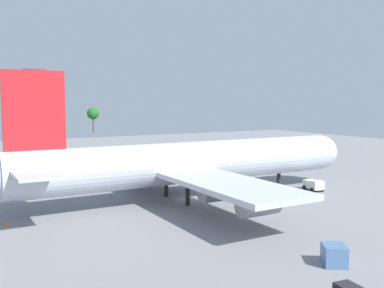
{
  "coord_description": "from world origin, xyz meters",
  "views": [
    {
      "loc": [
        -34.51,
        -59.96,
        15.65
      ],
      "look_at": [
        0.0,
        0.0,
        8.86
      ],
      "focal_mm": 40.83,
      "sensor_mm": 36.0,
      "label": 1
    }
  ],
  "objects": [
    {
      "name": "cargo_container_fore",
      "position": [
        -2.51,
        -31.66,
        0.99
      ],
      "size": [
        3.1,
        3.2,
        1.98
      ],
      "color": "#4C729E",
      "rests_on": "ground_plane"
    },
    {
      "name": "cargo_airplane",
      "position": [
        -0.14,
        0.0,
        5.84
      ],
      "size": [
        62.79,
        52.02,
        19.7
      ],
      "color": "silver",
      "rests_on": "ground_plane"
    },
    {
      "name": "safety_cone_nose",
      "position": [
        28.26,
        3.41,
        0.32
      ],
      "size": [
        0.44,
        0.44,
        0.63
      ],
      "primitive_type": "cone",
      "color": "orange",
      "rests_on": "ground_plane"
    },
    {
      "name": "cargo_loader",
      "position": [
        21.71,
        -5.16,
        1.06
      ],
      "size": [
        3.0,
        4.04,
        1.93
      ],
      "color": "silver",
      "rests_on": "ground_plane"
    },
    {
      "name": "control_tower",
      "position": [
        -1.96,
        119.85,
        17.28
      ],
      "size": [
        9.17,
        9.17,
        27.99
      ],
      "color": "silver",
      "rests_on": "ground_plane"
    },
    {
      "name": "ground_plane",
      "position": [
        0.0,
        0.0,
        0.0
      ],
      "size": [
        251.16,
        251.16,
        0.0
      ],
      "primitive_type": "plane",
      "color": "gray"
    },
    {
      "name": "safety_cone_tail",
      "position": [
        -28.26,
        -2.06,
        0.38
      ],
      "size": [
        0.53,
        0.53,
        0.76
      ],
      "primitive_type": "cone",
      "color": "orange",
      "rests_on": "ground_plane"
    }
  ]
}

